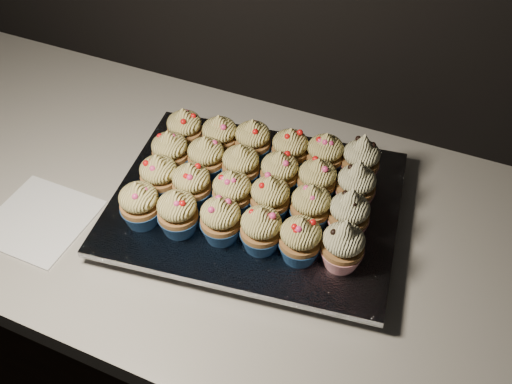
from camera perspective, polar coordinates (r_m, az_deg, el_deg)
cabinet at (r=1.37m, az=-6.52°, el=-13.63°), size 2.40×0.60×0.86m
worktop at (r=1.02m, az=-8.56°, el=-0.44°), size 2.44×0.64×0.04m
napkin at (r=1.00m, az=-20.81°, el=-2.62°), size 0.16×0.16×0.00m
baking_tray at (r=0.94m, az=-0.00°, el=-1.66°), size 0.46×0.38×0.02m
foil_lining at (r=0.93m, az=-0.00°, el=-0.95°), size 0.50×0.42×0.01m
cupcake_0 at (r=0.89m, az=-11.55°, el=-1.20°), size 0.06×0.06×0.08m
cupcake_1 at (r=0.86m, az=-7.83°, el=-2.05°), size 0.06×0.06×0.08m
cupcake_2 at (r=0.85m, az=-3.54°, el=-2.76°), size 0.06×0.06×0.08m
cupcake_3 at (r=0.83m, az=0.51°, el=-3.74°), size 0.06×0.06×0.08m
cupcake_4 at (r=0.82m, az=4.45°, el=-4.76°), size 0.06×0.06×0.08m
cupcake_5 at (r=0.82m, az=8.69°, el=-5.28°), size 0.06×0.06×0.10m
cupcake_6 at (r=0.92m, az=-9.64°, el=1.56°), size 0.06×0.06×0.08m
cupcake_7 at (r=0.90m, az=-6.45°, el=0.72°), size 0.06×0.06×0.08m
cupcake_8 at (r=0.89m, az=-2.41°, el=-0.07°), size 0.06×0.06×0.08m
cupcake_9 at (r=0.88m, az=1.42°, el=-0.63°), size 0.06×0.06×0.08m
cupcake_10 at (r=0.87m, az=5.48°, el=-1.47°), size 0.06×0.06×0.08m
cupcake_11 at (r=0.86m, az=9.28°, el=-2.17°), size 0.06×0.06×0.10m
cupcake_12 at (r=0.96m, az=-8.56°, el=3.94°), size 0.06×0.06×0.08m
cupcake_13 at (r=0.95m, az=-5.00°, el=3.42°), size 0.06×0.06×0.08m
cupcake_14 at (r=0.93m, az=-1.53°, el=2.61°), size 0.06×0.06×0.08m
cupcake_15 at (r=0.92m, az=2.36°, el=1.91°), size 0.06×0.06×0.08m
cupcake_16 at (r=0.91m, az=6.11°, el=1.16°), size 0.06×0.06×0.08m
cupcake_17 at (r=0.91m, az=9.97°, el=0.66°), size 0.06×0.06×0.10m
cupcake_18 at (r=1.01m, az=-7.14°, el=6.19°), size 0.06×0.06×0.08m
cupcake_19 at (r=0.99m, az=-3.65°, el=5.55°), size 0.06×0.06×0.08m
cupcake_20 at (r=0.98m, az=-0.33°, el=5.13°), size 0.06×0.06×0.08m
cupcake_21 at (r=0.96m, az=3.41°, el=4.24°), size 0.06×0.06×0.08m
cupcake_22 at (r=0.96m, az=6.89°, el=3.71°), size 0.06×0.06×0.08m
cupcake_23 at (r=0.95m, az=10.43°, el=3.20°), size 0.06×0.06×0.10m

